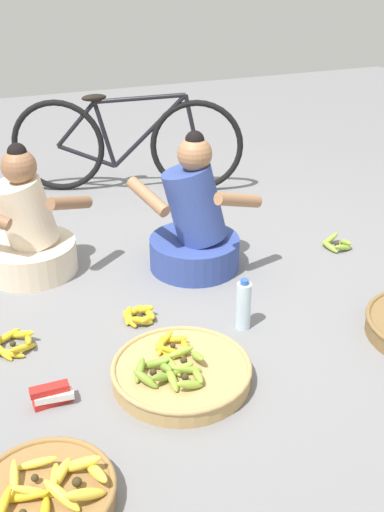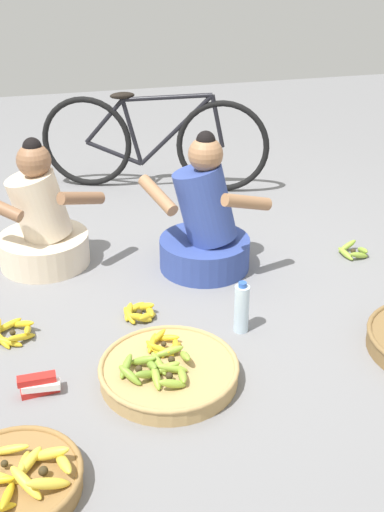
{
  "view_description": "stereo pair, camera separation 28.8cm",
  "coord_description": "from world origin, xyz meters",
  "px_view_note": "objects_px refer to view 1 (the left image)",
  "views": [
    {
      "loc": [
        -0.99,
        -2.69,
        1.74
      ],
      "look_at": [
        0.0,
        -0.2,
        0.35
      ],
      "focal_mm": 43.91,
      "sensor_mm": 36.0,
      "label": 1
    },
    {
      "loc": [
        -0.72,
        -2.78,
        1.74
      ],
      "look_at": [
        0.0,
        -0.2,
        0.35
      ],
      "focal_mm": 43.91,
      "sensor_mm": 36.0,
      "label": 2
    }
  ],
  "objects_px": {
    "bicycle_leaning": "(127,144)",
    "vendor_woman_front": "(195,226)",
    "water_bottle": "(243,305)",
    "loose_bananas_back_left": "(337,244)",
    "vendor_woman_behind": "(28,233)",
    "banana_basket_near_bicycle": "(181,372)",
    "loose_bananas_front_center": "(139,316)",
    "loose_bananas_front_left": "(12,344)",
    "packet_carton_stack": "(52,395)",
    "banana_basket_mid_left": "(46,494)"
  },
  "relations": [
    {
      "from": "bicycle_leaning",
      "to": "vendor_woman_front",
      "type": "bearing_deg",
      "value": -89.82
    },
    {
      "from": "banana_basket_near_bicycle",
      "to": "banana_basket_mid_left",
      "type": "xyz_separation_m",
      "value": [
        -0.66,
        -0.46,
        0.0
      ]
    },
    {
      "from": "vendor_woman_front",
      "to": "vendor_woman_behind",
      "type": "height_order",
      "value": "vendor_woman_front"
    },
    {
      "from": "banana_basket_near_bicycle",
      "to": "bicycle_leaning",
      "type": "bearing_deg",
      "value": 79.0
    },
    {
      "from": "water_bottle",
      "to": "packet_carton_stack",
      "type": "relative_size",
      "value": 1.53
    },
    {
      "from": "banana_basket_near_bicycle",
      "to": "loose_bananas_back_left",
      "type": "bearing_deg",
      "value": 32.07
    },
    {
      "from": "banana_basket_near_bicycle",
      "to": "vendor_woman_front",
      "type": "bearing_deg",
      "value": 64.89
    },
    {
      "from": "banana_basket_near_bicycle",
      "to": "water_bottle",
      "type": "bearing_deg",
      "value": 32.71
    },
    {
      "from": "vendor_woman_behind",
      "to": "loose_bananas_front_left",
      "type": "bearing_deg",
      "value": -105.86
    },
    {
      "from": "vendor_woman_front",
      "to": "loose_bananas_back_left",
      "type": "bearing_deg",
      "value": -6.48
    },
    {
      "from": "loose_bananas_front_center",
      "to": "water_bottle",
      "type": "relative_size",
      "value": 0.72
    },
    {
      "from": "banana_basket_mid_left",
      "to": "water_bottle",
      "type": "relative_size",
      "value": 1.79
    },
    {
      "from": "vendor_woman_behind",
      "to": "bicycle_leaning",
      "type": "height_order",
      "value": "vendor_woman_behind"
    },
    {
      "from": "banana_basket_near_bicycle",
      "to": "loose_bananas_front_center",
      "type": "relative_size",
      "value": 3.16
    },
    {
      "from": "vendor_woman_behind",
      "to": "water_bottle",
      "type": "bearing_deg",
      "value": -48.01
    },
    {
      "from": "vendor_woman_behind",
      "to": "loose_bananas_back_left",
      "type": "xyz_separation_m",
      "value": [
        1.8,
        -0.4,
        -0.21
      ]
    },
    {
      "from": "loose_bananas_front_left",
      "to": "water_bottle",
      "type": "bearing_deg",
      "value": -12.17
    },
    {
      "from": "bicycle_leaning",
      "to": "loose_bananas_back_left",
      "type": "xyz_separation_m",
      "value": [
        0.91,
        -1.43,
        -0.33
      ]
    },
    {
      "from": "vendor_woman_behind",
      "to": "bicycle_leaning",
      "type": "bearing_deg",
      "value": 49.29
    },
    {
      "from": "banana_basket_mid_left",
      "to": "loose_bananas_front_center",
      "type": "relative_size",
      "value": 2.5
    },
    {
      "from": "banana_basket_mid_left",
      "to": "loose_bananas_front_center",
      "type": "distance_m",
      "value": 1.17
    },
    {
      "from": "bicycle_leaning",
      "to": "loose_bananas_back_left",
      "type": "height_order",
      "value": "bicycle_leaning"
    },
    {
      "from": "vendor_woman_front",
      "to": "loose_bananas_front_center",
      "type": "bearing_deg",
      "value": -137.73
    },
    {
      "from": "banana_basket_mid_left",
      "to": "water_bottle",
      "type": "distance_m",
      "value": 1.32
    },
    {
      "from": "vendor_woman_front",
      "to": "bicycle_leaning",
      "type": "bearing_deg",
      "value": 90.18
    },
    {
      "from": "vendor_woman_front",
      "to": "banana_basket_near_bicycle",
      "type": "xyz_separation_m",
      "value": [
        -0.45,
        -0.95,
        -0.21
      ]
    },
    {
      "from": "loose_bananas_back_left",
      "to": "loose_bananas_front_left",
      "type": "bearing_deg",
      "value": -170.44
    },
    {
      "from": "banana_basket_near_bicycle",
      "to": "loose_bananas_back_left",
      "type": "distance_m",
      "value": 1.6
    },
    {
      "from": "banana_basket_near_bicycle",
      "to": "packet_carton_stack",
      "type": "distance_m",
      "value": 0.55
    },
    {
      "from": "loose_bananas_front_center",
      "to": "vendor_woman_behind",
      "type": "bearing_deg",
      "value": 119.98
    },
    {
      "from": "vendor_woman_front",
      "to": "banana_basket_near_bicycle",
      "type": "bearing_deg",
      "value": -115.11
    },
    {
      "from": "vendor_woman_behind",
      "to": "loose_bananas_back_left",
      "type": "relative_size",
      "value": 4.34
    },
    {
      "from": "loose_bananas_front_center",
      "to": "water_bottle",
      "type": "bearing_deg",
      "value": -28.43
    },
    {
      "from": "vendor_woman_front",
      "to": "water_bottle",
      "type": "bearing_deg",
      "value": -91.2
    },
    {
      "from": "bicycle_leaning",
      "to": "banana_basket_near_bicycle",
      "type": "relative_size",
      "value": 2.6
    },
    {
      "from": "loose_bananas_back_left",
      "to": "loose_bananas_front_center",
      "type": "relative_size",
      "value": 0.91
    },
    {
      "from": "banana_basket_mid_left",
      "to": "packet_carton_stack",
      "type": "height_order",
      "value": "banana_basket_mid_left"
    },
    {
      "from": "banana_basket_near_bicycle",
      "to": "banana_basket_mid_left",
      "type": "bearing_deg",
      "value": -145.33
    },
    {
      "from": "water_bottle",
      "to": "loose_bananas_back_left",
      "type": "bearing_deg",
      "value": 31.77
    },
    {
      "from": "vendor_woman_front",
      "to": "loose_bananas_front_left",
      "type": "relative_size",
      "value": 3.41
    },
    {
      "from": "bicycle_leaning",
      "to": "loose_bananas_back_left",
      "type": "distance_m",
      "value": 1.73
    },
    {
      "from": "loose_bananas_front_left",
      "to": "loose_bananas_back_left",
      "type": "relative_size",
      "value": 1.36
    },
    {
      "from": "vendor_woman_front",
      "to": "water_bottle",
      "type": "relative_size",
      "value": 3.0
    },
    {
      "from": "loose_bananas_back_left",
      "to": "water_bottle",
      "type": "height_order",
      "value": "water_bottle"
    },
    {
      "from": "vendor_woman_behind",
      "to": "bicycle_leaning",
      "type": "distance_m",
      "value": 1.36
    },
    {
      "from": "vendor_woman_front",
      "to": "vendor_woman_behind",
      "type": "distance_m",
      "value": 0.94
    },
    {
      "from": "loose_bananas_front_center",
      "to": "water_bottle",
      "type": "height_order",
      "value": "water_bottle"
    },
    {
      "from": "banana_basket_mid_left",
      "to": "loose_bananas_front_left",
      "type": "height_order",
      "value": "banana_basket_mid_left"
    },
    {
      "from": "vendor_woman_front",
      "to": "bicycle_leaning",
      "type": "distance_m",
      "value": 1.33
    },
    {
      "from": "bicycle_leaning",
      "to": "vendor_woman_behind",
      "type": "bearing_deg",
      "value": -130.71
    }
  ]
}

